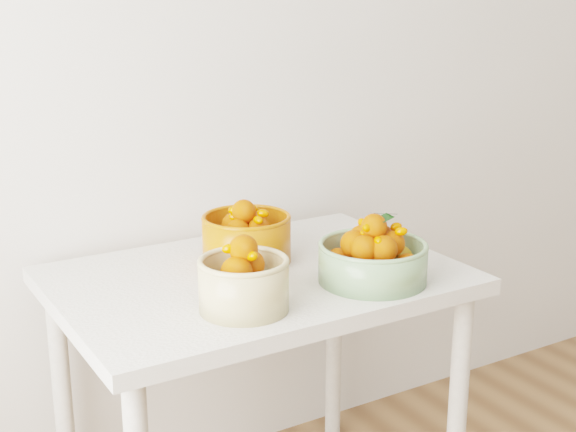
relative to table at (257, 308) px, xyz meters
name	(u,v)px	position (x,y,z in m)	size (l,w,h in m)	color
table	(257,308)	(0.00, 0.00, 0.00)	(1.00, 0.70, 0.75)	silver
bowl_cream	(243,282)	(-0.14, -0.20, 0.16)	(0.23, 0.23, 0.18)	tan
bowl_green	(373,258)	(0.22, -0.20, 0.16)	(0.32, 0.32, 0.17)	gray
bowl_orange	(247,237)	(0.02, 0.09, 0.16)	(0.30, 0.30, 0.17)	#C1510D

